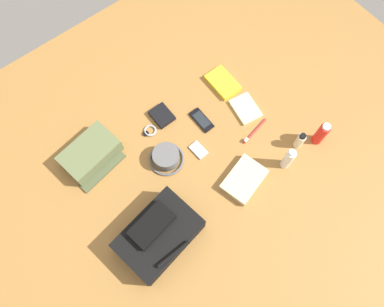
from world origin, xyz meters
TOP-DOWN VIEW (x-y plane):
  - ground_plane at (0.00, 0.00)m, footprint 2.64×2.02m
  - backpack at (0.34, 0.21)m, footprint 0.37×0.27m
  - toiletry_pouch at (0.37, -0.29)m, footprint 0.28×0.24m
  - bucket_hat at (0.10, -0.06)m, footprint 0.17×0.17m
  - sunscreen_spray at (-0.52, 0.31)m, footprint 0.05×0.05m
  - lotion_bottle at (-0.43, 0.27)m, footprint 0.04×0.04m
  - toothpaste_tube at (-0.32, 0.30)m, footprint 0.04×0.04m
  - paperback_novel at (-0.37, -0.22)m, footprint 0.12×0.17m
  - cell_phone at (-0.15, -0.12)m, footprint 0.06×0.13m
  - media_player at (-0.04, -0.01)m, footprint 0.06×0.09m
  - wristwatch at (0.08, -0.23)m, footprint 0.07×0.06m
  - toothbrush at (-0.31, 0.09)m, footprint 0.17×0.04m
  - wallet at (-0.02, -0.26)m, footprint 0.09×0.11m
  - notepad at (-0.37, -0.03)m, footprint 0.13×0.17m
  - folded_towel at (-0.11, 0.24)m, footprint 0.23×0.18m

SIDE VIEW (x-z plane):
  - ground_plane at x=0.00m, z-range -0.02..0.00m
  - media_player at x=-0.04m, z-range 0.00..0.01m
  - wristwatch at x=0.08m, z-range 0.00..0.01m
  - cell_phone at x=-0.15m, z-range 0.00..0.01m
  - toothbrush at x=-0.31m, z-range 0.00..0.02m
  - notepad at x=-0.37m, z-range 0.00..0.02m
  - paperback_novel at x=-0.37m, z-range 0.00..0.02m
  - wallet at x=-0.02m, z-range 0.00..0.02m
  - folded_towel at x=-0.11m, z-range 0.00..0.04m
  - bucket_hat at x=0.10m, z-range 0.00..0.06m
  - toiletry_pouch at x=0.37m, z-range 0.00..0.09m
  - lotion_bottle at x=-0.43m, z-range 0.00..0.11m
  - backpack at x=0.34m, z-range -0.01..0.14m
  - sunscreen_spray at x=-0.52m, z-range 0.00..0.15m
  - toothpaste_tube at x=-0.32m, z-range 0.00..0.15m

